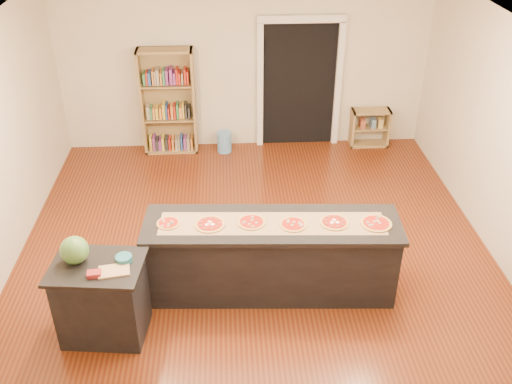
{
  "coord_description": "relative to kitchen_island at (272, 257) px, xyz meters",
  "views": [
    {
      "loc": [
        -0.32,
        -5.45,
        4.45
      ],
      "look_at": [
        0.0,
        0.2,
        1.0
      ],
      "focal_mm": 40.0,
      "sensor_mm": 36.0,
      "label": 1
    }
  ],
  "objects": [
    {
      "name": "room",
      "position": [
        -0.15,
        0.35,
        0.93
      ],
      "size": [
        6.0,
        7.0,
        2.8
      ],
      "color": "beige",
      "rests_on": "ground"
    },
    {
      "name": "doorway",
      "position": [
        0.75,
        3.81,
        0.73
      ],
      "size": [
        1.4,
        0.09,
        2.21
      ],
      "color": "black",
      "rests_on": "room"
    },
    {
      "name": "kitchen_island",
      "position": [
        0.0,
        0.0,
        0.0
      ],
      "size": [
        2.82,
        0.76,
        0.93
      ],
      "rotation": [
        0.0,
        0.0,
        -0.06
      ],
      "color": "black",
      "rests_on": "ground"
    },
    {
      "name": "side_counter",
      "position": [
        -1.8,
        -0.59,
        -0.01
      ],
      "size": [
        0.91,
        0.67,
        0.9
      ],
      "rotation": [
        0.0,
        0.0,
        -0.11
      ],
      "color": "black",
      "rests_on": "ground"
    },
    {
      "name": "bookshelf",
      "position": [
        -1.4,
        3.64,
        0.41
      ],
      "size": [
        0.88,
        0.31,
        1.76
      ],
      "primitive_type": "cube",
      "color": "#987D4A",
      "rests_on": "ground"
    },
    {
      "name": "low_shelf",
      "position": [
        1.98,
        3.66,
        -0.14
      ],
      "size": [
        0.65,
        0.28,
        0.65
      ],
      "primitive_type": "cube",
      "color": "#987D4A",
      "rests_on": "ground"
    },
    {
      "name": "waste_bin",
      "position": [
        -0.51,
        3.56,
        -0.29
      ],
      "size": [
        0.24,
        0.24,
        0.35
      ],
      "primitive_type": "cylinder",
      "color": "#5B93CB",
      "rests_on": "ground"
    },
    {
      "name": "kraft_paper",
      "position": [
        -0.0,
        -0.01,
        0.46
      ],
      "size": [
        2.47,
        0.58,
        0.0
      ],
      "primitive_type": "cube",
      "rotation": [
        0.0,
        0.0,
        -0.06
      ],
      "color": "olive",
      "rests_on": "kitchen_island"
    },
    {
      "name": "watermelon",
      "position": [
        -2.0,
        -0.52,
        0.58
      ],
      "size": [
        0.28,
        0.28,
        0.28
      ],
      "primitive_type": "sphere",
      "color": "#144214",
      "rests_on": "side_counter"
    },
    {
      "name": "cutting_board",
      "position": [
        -1.6,
        -0.7,
        0.44
      ],
      "size": [
        0.32,
        0.24,
        0.02
      ],
      "primitive_type": "cube",
      "rotation": [
        0.0,
        0.0,
        0.16
      ],
      "color": "tan",
      "rests_on": "side_counter"
    },
    {
      "name": "package_red",
      "position": [
        -1.78,
        -0.76,
        0.46
      ],
      "size": [
        0.14,
        0.11,
        0.05
      ],
      "primitive_type": "cube",
      "rotation": [
        0.0,
        0.0,
        0.11
      ],
      "color": "maroon",
      "rests_on": "side_counter"
    },
    {
      "name": "package_teal",
      "position": [
        -1.53,
        -0.55,
        0.47
      ],
      "size": [
        0.17,
        0.17,
        0.06
      ],
      "primitive_type": "cylinder",
      "color": "#195966",
      "rests_on": "side_counter"
    },
    {
      "name": "pizza_a",
      "position": [
        -1.13,
        0.04,
        0.48
      ],
      "size": [
        0.27,
        0.27,
        0.02
      ],
      "color": "#B39245",
      "rests_on": "kitchen_island"
    },
    {
      "name": "pizza_b",
      "position": [
        -0.68,
        -0.0,
        0.48
      ],
      "size": [
        0.32,
        0.32,
        0.02
      ],
      "color": "#B39245",
      "rests_on": "kitchen_island"
    },
    {
      "name": "pizza_c",
      "position": [
        -0.23,
        0.01,
        0.48
      ],
      "size": [
        0.3,
        0.3,
        0.02
      ],
      "color": "#B39245",
      "rests_on": "kitchen_island"
    },
    {
      "name": "pizza_d",
      "position": [
        0.22,
        -0.06,
        0.48
      ],
      "size": [
        0.31,
        0.31,
        0.02
      ],
      "color": "#B39245",
      "rests_on": "kitchen_island"
    },
    {
      "name": "pizza_e",
      "position": [
        0.68,
        -0.04,
        0.48
      ],
      "size": [
        0.31,
        0.31,
        0.02
      ],
      "color": "#B39245",
      "rests_on": "kitchen_island"
    },
    {
      "name": "pizza_f",
      "position": [
        1.12,
        -0.09,
        0.48
      ],
      "size": [
        0.33,
        0.33,
        0.02
      ],
      "color": "#B39245",
      "rests_on": "kitchen_island"
    }
  ]
}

